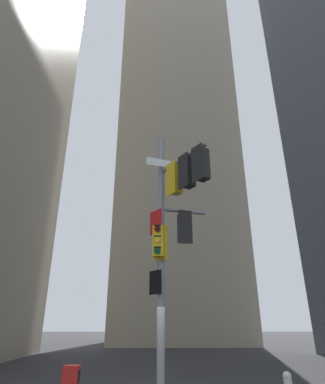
% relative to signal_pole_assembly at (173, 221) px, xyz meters
% --- Properties ---
extents(building_mid_block, '(13.24, 13.24, 43.05)m').
position_rel_signal_pole_assembly_xyz_m(building_mid_block, '(1.74, 25.85, 16.42)').
color(building_mid_block, tan).
rests_on(building_mid_block, ground).
extents(signal_pole_assembly, '(2.08, 2.63, 8.43)m').
position_rel_signal_pole_assembly_xyz_m(signal_pole_assembly, '(0.00, 0.00, 0.00)').
color(signal_pole_assembly, gray).
rests_on(signal_pole_assembly, ground).
extents(newspaper_box, '(0.45, 0.36, 0.93)m').
position_rel_signal_pole_assembly_xyz_m(newspaper_box, '(-2.92, 0.55, -4.64)').
color(newspaper_box, red).
rests_on(newspaper_box, ground).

